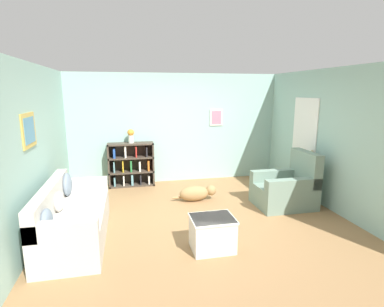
% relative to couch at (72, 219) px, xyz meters
% --- Properties ---
extents(ground_plane, '(14.00, 14.00, 0.00)m').
position_rel_couch_xyz_m(ground_plane, '(2.01, 0.48, -0.33)').
color(ground_plane, '#997047').
extents(wall_back, '(5.60, 0.13, 2.60)m').
position_rel_couch_xyz_m(wall_back, '(2.01, 2.73, 0.98)').
color(wall_back, '#93BCB2').
rests_on(wall_back, ground_plane).
extents(wall_left, '(0.13, 5.00, 2.60)m').
position_rel_couch_xyz_m(wall_left, '(-0.54, 0.48, 0.98)').
color(wall_left, '#93BCB2').
rests_on(wall_left, ground_plane).
extents(wall_right, '(0.16, 5.00, 2.60)m').
position_rel_couch_xyz_m(wall_right, '(4.56, 0.50, 0.97)').
color(wall_right, '#93BCB2').
rests_on(wall_right, ground_plane).
extents(couch, '(0.83, 1.97, 0.86)m').
position_rel_couch_xyz_m(couch, '(0.00, 0.00, 0.00)').
color(couch, beige).
rests_on(couch, ground_plane).
extents(bookshelf, '(1.04, 0.33, 1.02)m').
position_rel_couch_xyz_m(bookshelf, '(0.91, 2.52, 0.17)').
color(bookshelf, '#42382D').
rests_on(bookshelf, ground_plane).
extents(recliner_chair, '(1.05, 0.84, 1.06)m').
position_rel_couch_xyz_m(recliner_chair, '(3.82, 0.57, 0.02)').
color(recliner_chair, gray).
rests_on(recliner_chair, ground_plane).
extents(coffee_table, '(0.60, 0.48, 0.47)m').
position_rel_couch_xyz_m(coffee_table, '(1.95, -0.71, -0.08)').
color(coffee_table, silver).
rests_on(coffee_table, ground_plane).
extents(dog, '(0.91, 0.28, 0.31)m').
position_rel_couch_xyz_m(dog, '(2.17, 1.20, -0.16)').
color(dog, '#9E7A4C').
rests_on(dog, ground_plane).
extents(vase, '(0.15, 0.15, 0.32)m').
position_rel_couch_xyz_m(vase, '(0.93, 2.50, 0.87)').
color(vase, silver).
rests_on(vase, bookshelf).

